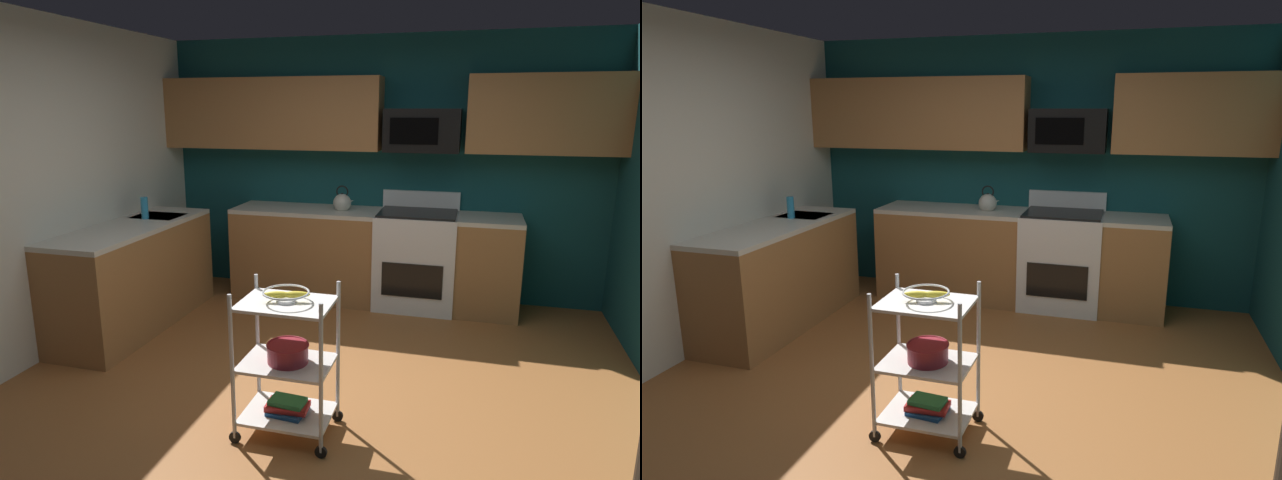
# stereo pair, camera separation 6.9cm
# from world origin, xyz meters

# --- Properties ---
(floor) EXTENTS (4.40, 4.80, 0.04)m
(floor) POSITION_xyz_m (0.00, 0.00, -0.02)
(floor) COLOR #995B2D
(floor) RESTS_ON ground
(wall_back) EXTENTS (4.52, 0.06, 2.60)m
(wall_back) POSITION_xyz_m (0.00, 2.43, 1.30)
(wall_back) COLOR #14474C
(wall_back) RESTS_ON ground
(wall_left) EXTENTS (0.06, 4.80, 2.60)m
(wall_left) POSITION_xyz_m (-2.23, 0.00, 1.30)
(wall_left) COLOR silver
(wall_left) RESTS_ON ground
(counter_run) EXTENTS (3.60, 2.36, 0.92)m
(counter_run) POSITION_xyz_m (-0.75, 1.64, 0.46)
(counter_run) COLOR #9E6B3D
(counter_run) RESTS_ON ground
(oven_range) EXTENTS (0.76, 0.65, 1.10)m
(oven_range) POSITION_xyz_m (0.44, 2.10, 0.48)
(oven_range) COLOR white
(oven_range) RESTS_ON ground
(upper_cabinets) EXTENTS (4.40, 0.33, 0.70)m
(upper_cabinets) POSITION_xyz_m (-0.10, 2.23, 1.85)
(upper_cabinets) COLOR #9E6B3D
(microwave) EXTENTS (0.70, 0.39, 0.40)m
(microwave) POSITION_xyz_m (0.44, 2.21, 1.70)
(microwave) COLOR black
(rolling_cart) EXTENTS (0.59, 0.41, 0.91)m
(rolling_cart) POSITION_xyz_m (-0.05, -0.32, 0.45)
(rolling_cart) COLOR silver
(rolling_cart) RESTS_ON ground
(fruit_bowl) EXTENTS (0.27, 0.27, 0.07)m
(fruit_bowl) POSITION_xyz_m (-0.05, -0.32, 0.88)
(fruit_bowl) COLOR silver
(fruit_bowl) RESTS_ON rolling_cart
(mixing_bowl_large) EXTENTS (0.25, 0.25, 0.11)m
(mixing_bowl_large) POSITION_xyz_m (-0.04, -0.32, 0.52)
(mixing_bowl_large) COLOR maroon
(mixing_bowl_large) RESTS_ON rolling_cart
(book_stack) EXTENTS (0.26, 0.21, 0.09)m
(book_stack) POSITION_xyz_m (-0.05, -0.32, 0.17)
(book_stack) COLOR #1E4C8C
(book_stack) RESTS_ON rolling_cart
(kettle) EXTENTS (0.21, 0.18, 0.26)m
(kettle) POSITION_xyz_m (-0.30, 2.10, 1.00)
(kettle) COLOR beige
(kettle) RESTS_ON counter_run
(dish_soap_bottle) EXTENTS (0.06, 0.06, 0.20)m
(dish_soap_bottle) POSITION_xyz_m (-1.93, 1.19, 1.02)
(dish_soap_bottle) COLOR #2D8CBF
(dish_soap_bottle) RESTS_ON counter_run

